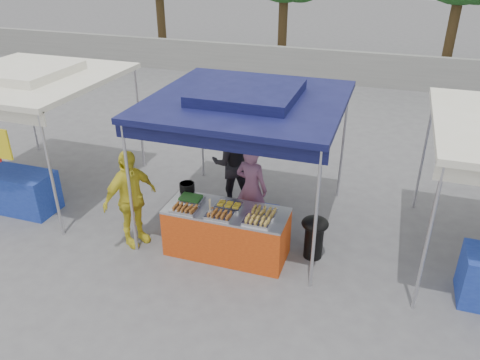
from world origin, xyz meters
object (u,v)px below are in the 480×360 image
(vendor_woman, at_px, (251,188))
(customer_person, at_px, (130,199))
(cooking_pot, at_px, (187,187))
(vendor_table, at_px, (227,232))
(wok_burner, at_px, (314,234))
(helper_man, at_px, (233,163))

(vendor_woman, height_order, customer_person, customer_person)
(cooking_pot, bearing_deg, vendor_woman, 25.73)
(vendor_woman, bearing_deg, customer_person, 42.80)
(vendor_table, height_order, wok_burner, vendor_table)
(helper_man, bearing_deg, vendor_woman, 109.43)
(vendor_woman, xyz_separation_m, helper_man, (-0.62, 0.81, 0.04))
(vendor_woman, bearing_deg, cooking_pot, 37.61)
(wok_burner, xyz_separation_m, vendor_woman, (-1.24, 0.50, 0.38))
(cooking_pot, bearing_deg, vendor_table, -23.84)
(vendor_table, distance_m, vendor_woman, 0.97)
(vendor_table, bearing_deg, customer_person, -172.84)
(cooking_pot, bearing_deg, wok_burner, -0.21)
(wok_burner, bearing_deg, vendor_table, -140.11)
(vendor_woman, bearing_deg, vendor_table, 91.65)
(wok_burner, relative_size, customer_person, 0.43)
(vendor_table, relative_size, helper_man, 1.16)
(vendor_table, distance_m, wok_burner, 1.44)
(vendor_table, height_order, customer_person, customer_person)
(cooking_pot, height_order, vendor_woman, vendor_woman)
(vendor_table, relative_size, cooking_pot, 7.64)
(helper_man, bearing_deg, wok_burner, 126.73)
(helper_man, bearing_deg, customer_person, 39.89)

